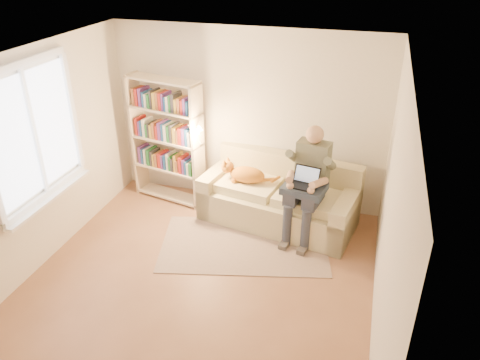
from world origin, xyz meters
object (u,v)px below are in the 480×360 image
(cat, at_px, (242,173))
(bookshelf, at_px, (167,135))
(laptop, at_px, (307,181))
(person, at_px, (309,178))
(sofa, at_px, (279,200))

(cat, height_order, bookshelf, bookshelf)
(laptop, height_order, bookshelf, bookshelf)
(person, relative_size, cat, 1.99)
(cat, bearing_deg, bookshelf, -178.98)
(person, relative_size, laptop, 4.02)
(bookshelf, bearing_deg, laptop, -1.76)
(sofa, relative_size, person, 1.48)
(cat, bearing_deg, sofa, 14.74)
(sofa, distance_m, cat, 0.65)
(cat, distance_m, bookshelf, 1.28)
(person, bearing_deg, sofa, 160.49)
(person, distance_m, bookshelf, 2.21)
(laptop, bearing_deg, bookshelf, 176.42)
(bookshelf, bearing_deg, sofa, 6.99)
(sofa, xyz_separation_m, cat, (-0.54, -0.04, 0.37))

